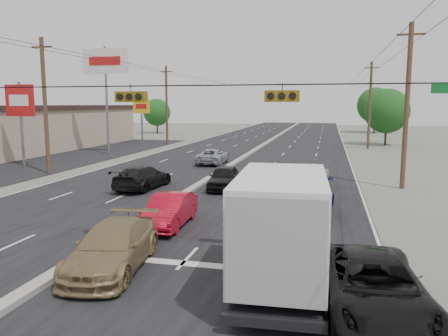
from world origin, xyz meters
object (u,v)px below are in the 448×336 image
Objects in this scene: pole_sign_billboard at (105,68)px; pole_sign_far at (142,110)px; oncoming_far at (213,156)px; utility_pole_right_b at (407,106)px; tan_sedan at (113,247)px; queue_car_b at (296,201)px; box_truck at (282,227)px; utility_pole_right_c at (370,105)px; black_suv at (375,288)px; tree_right_mid at (387,111)px; tree_left_far at (157,112)px; red_sedan at (169,211)px; utility_pole_left_b at (45,105)px; tree_right_far at (375,105)px; utility_pole_left_c at (167,105)px; queue_car_a at (224,178)px; pole_sign_mid at (20,105)px; queue_car_e at (310,182)px; oncoming_near at (143,177)px; queue_car_c at (306,178)px; queue_car_d at (306,201)px.

pole_sign_billboard reaches higher than pole_sign_far.
pole_sign_far is 22.45m from oncoming_far.
utility_pole_right_b is 20.32m from tan_sedan.
pole_sign_far is 1.48× the size of queue_car_b.
utility_pole_right_b is at bearing 48.62° from tan_sedan.
pole_sign_billboard is at bearing 122.91° from box_truck.
pole_sign_billboard is 12.89m from pole_sign_far.
utility_pole_right_c reaches higher than black_suv.
tree_right_mid is at bearing 29.95° from pole_sign_billboard.
utility_pole_right_c reaches higher than queue_car_b.
oncoming_far is (-8.53, 24.30, -1.04)m from box_truck.
tree_left_far is at bearing 106.70° from pole_sign_far.
utility_pole_right_c is at bearing 70.63° from red_sedan.
red_sedan is (17.40, -36.38, -3.72)m from pole_sign_far.
box_truck is at bearing -64.91° from tree_left_far.
black_suv is (-5.84, -47.74, -3.61)m from tree_right_mid.
tree_right_far is (28.50, 55.00, -0.15)m from utility_pole_left_b.
utility_pole_left_c is 2.38× the size of queue_car_a.
pole_sign_far reaches higher than tan_sedan.
tree_right_mid is 1.07× the size of box_truck.
utility_pole_right_b is at bearing -5.81° from pole_sign_mid.
queue_car_e is at bearing 125.79° from oncoming_far.
utility_pole_right_c is at bearing 23.96° from pole_sign_billboard.
utility_pole_right_c reaches higher than pole_sign_far.
queue_car_e is at bearing -36.94° from pole_sign_billboard.
tree_right_mid is (2.50, 30.00, -0.77)m from utility_pole_right_b.
red_sedan is at bearing -38.01° from pole_sign_mid.
box_truck is at bearing 132.87° from oncoming_near.
red_sedan is at bearing 125.69° from oncoming_near.
tan_sedan reaches higher than queue_car_c.
pole_sign_far is at bearing 117.61° from queue_car_a.
pole_sign_mid reaches higher than oncoming_far.
utility_pole_right_c is 1.50× the size of box_truck.
pole_sign_far is 33.20m from queue_car_a.
tree_right_far is (3.50, 55.00, -0.15)m from utility_pole_right_b.
tree_left_far is (-34.50, 20.00, -1.39)m from utility_pole_right_c.
tree_right_far is 1.65× the size of tan_sedan.
tree_right_mid is at bearing 47.49° from utility_pole_left_b.
oncoming_near is (13.84, -6.88, -4.40)m from pole_sign_mid.
pole_sign_mid reaches higher than red_sedan.
pole_sign_mid is 16.07m from oncoming_near.
utility_pole_right_c is 1.43× the size of pole_sign_mid.
tree_right_mid is 39.20m from queue_car_b.
tree_left_far is 52.47m from oncoming_near.
utility_pole_right_c reaches higher than queue_car_d.
utility_pole_left_c is 22.46m from pole_sign_mid.
utility_pole_right_b reaches higher than queue_car_c.
oncoming_near is at bearing -172.66° from queue_car_a.
queue_car_e is at bearing 93.61° from black_suv.
tree_left_far is at bearing -64.50° from oncoming_near.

